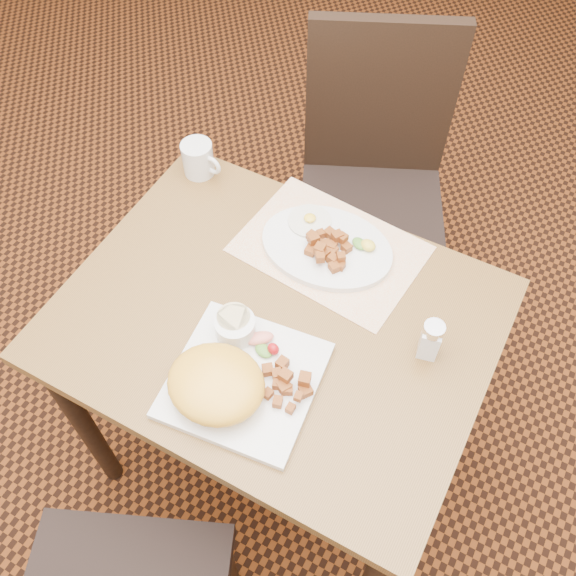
{
  "coord_description": "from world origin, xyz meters",
  "views": [
    {
      "loc": [
        0.37,
        -0.63,
        1.89
      ],
      "look_at": [
        0.01,
        0.03,
        0.82
      ],
      "focal_mm": 40.0,
      "sensor_mm": 36.0,
      "label": 1
    }
  ],
  "objects_px": {
    "coffee_mug": "(199,159)",
    "chair_far": "(374,174)",
    "table": "(276,343)",
    "plate_oval": "(327,247)",
    "salt_shaker": "(430,339)",
    "plate_square": "(244,380)"
  },
  "relations": [
    {
      "from": "plate_square",
      "to": "salt_shaker",
      "type": "bearing_deg",
      "value": 38.57
    },
    {
      "from": "table",
      "to": "salt_shaker",
      "type": "distance_m",
      "value": 0.36
    },
    {
      "from": "salt_shaker",
      "to": "coffee_mug",
      "type": "height_order",
      "value": "salt_shaker"
    },
    {
      "from": "plate_square",
      "to": "chair_far",
      "type": "bearing_deg",
      "value": 94.98
    },
    {
      "from": "chair_far",
      "to": "coffee_mug",
      "type": "bearing_deg",
      "value": 27.15
    },
    {
      "from": "table",
      "to": "plate_oval",
      "type": "distance_m",
      "value": 0.24
    },
    {
      "from": "table",
      "to": "coffee_mug",
      "type": "relative_size",
      "value": 8.23
    },
    {
      "from": "plate_square",
      "to": "plate_oval",
      "type": "bearing_deg",
      "value": 90.74
    },
    {
      "from": "chair_far",
      "to": "plate_oval",
      "type": "xyz_separation_m",
      "value": [
        0.07,
        -0.48,
        0.22
      ]
    },
    {
      "from": "coffee_mug",
      "to": "chair_far",
      "type": "bearing_deg",
      "value": 51.68
    },
    {
      "from": "plate_oval",
      "to": "coffee_mug",
      "type": "distance_m",
      "value": 0.4
    },
    {
      "from": "table",
      "to": "coffee_mug",
      "type": "xyz_separation_m",
      "value": [
        -0.37,
        0.29,
        0.15
      ]
    },
    {
      "from": "chair_far",
      "to": "coffee_mug",
      "type": "xyz_separation_m",
      "value": [
        -0.32,
        -0.4,
        0.25
      ]
    },
    {
      "from": "chair_far",
      "to": "plate_oval",
      "type": "bearing_deg",
      "value": 73.73
    },
    {
      "from": "plate_oval",
      "to": "table",
      "type": "bearing_deg",
      "value": -94.38
    },
    {
      "from": "chair_far",
      "to": "salt_shaker",
      "type": "xyz_separation_m",
      "value": [
        0.37,
        -0.62,
        0.26
      ]
    },
    {
      "from": "table",
      "to": "plate_square",
      "type": "bearing_deg",
      "value": -82.6
    },
    {
      "from": "table",
      "to": "coffee_mug",
      "type": "distance_m",
      "value": 0.5
    },
    {
      "from": "salt_shaker",
      "to": "chair_far",
      "type": "bearing_deg",
      "value": 120.52
    },
    {
      "from": "table",
      "to": "coffee_mug",
      "type": "bearing_deg",
      "value": 142.28
    },
    {
      "from": "chair_far",
      "to": "salt_shaker",
      "type": "height_order",
      "value": "chair_far"
    },
    {
      "from": "plate_square",
      "to": "coffee_mug",
      "type": "bearing_deg",
      "value": 131.13
    }
  ]
}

